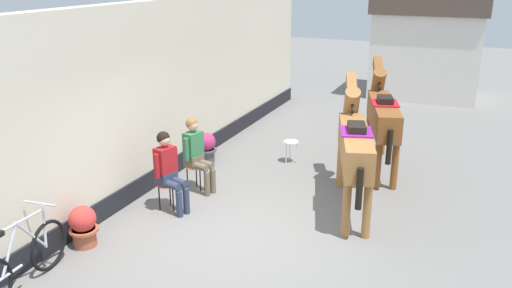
{
  "coord_description": "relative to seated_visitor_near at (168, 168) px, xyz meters",
  "views": [
    {
      "loc": [
        2.99,
        -6.65,
        3.96
      ],
      "look_at": [
        -0.4,
        1.2,
        1.05
      ],
      "focal_mm": 36.66,
      "sensor_mm": 36.0,
      "label": 1
    }
  ],
  "objects": [
    {
      "name": "ground_plane",
      "position": [
        1.58,
        2.77,
        -0.78
      ],
      "size": [
        40.0,
        40.0,
        0.0
      ],
      "primitive_type": "plane",
      "color": "slate"
    },
    {
      "name": "flower_planter_nearest",
      "position": [
        -0.52,
        -1.55,
        -0.44
      ],
      "size": [
        0.43,
        0.43,
        0.64
      ],
      "color": "#A85638",
      "rests_on": "ground_plane"
    },
    {
      "name": "saddled_horse_far",
      "position": [
        2.89,
        3.42,
        0.38
      ],
      "size": [
        1.13,
        2.91,
        2.06
      ],
      "color": "brown",
      "rests_on": "ground_plane"
    },
    {
      "name": "pub_facade_wall",
      "position": [
        -0.97,
        1.27,
        0.76
      ],
      "size": [
        0.34,
        14.0,
        3.4
      ],
      "color": "beige",
      "rests_on": "ground_plane"
    },
    {
      "name": "seated_visitor_near",
      "position": [
        0.0,
        0.0,
        0.0
      ],
      "size": [
        0.61,
        0.48,
        1.39
      ],
      "color": "red",
      "rests_on": "ground_plane"
    },
    {
      "name": "distant_cottage",
      "position": [
        2.98,
        10.47,
        1.02
      ],
      "size": [
        3.4,
        2.6,
        3.5
      ],
      "color": "silver",
      "rests_on": "ground_plane"
    },
    {
      "name": "flower_planter_farthest",
      "position": [
        -0.55,
        2.32,
        -0.44
      ],
      "size": [
        0.43,
        0.43,
        0.64
      ],
      "color": "#4C4C51",
      "rests_on": "ground_plane"
    },
    {
      "name": "spare_stool_white",
      "position": [
        1.11,
        3.01,
        -0.38
      ],
      "size": [
        0.32,
        0.32,
        0.46
      ],
      "color": "white",
      "rests_on": "ground_plane"
    },
    {
      "name": "saddled_horse_near",
      "position": [
        2.8,
        1.36,
        0.38
      ],
      "size": [
        1.16,
        2.9,
        2.06
      ],
      "color": "#9E6B38",
      "rests_on": "ground_plane"
    },
    {
      "name": "leaning_bicycle",
      "position": [
        -0.47,
        -2.74,
        -0.38
      ],
      "size": [
        0.5,
        1.75,
        1.02
      ],
      "color": "black",
      "rests_on": "ground_plane"
    },
    {
      "name": "seated_visitor_far",
      "position": [
        0.01,
        0.92,
        0.0
      ],
      "size": [
        0.61,
        0.48,
        1.39
      ],
      "color": "gold",
      "rests_on": "ground_plane"
    }
  ]
}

